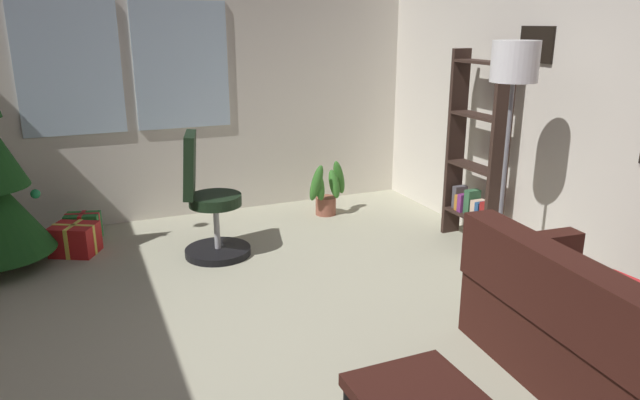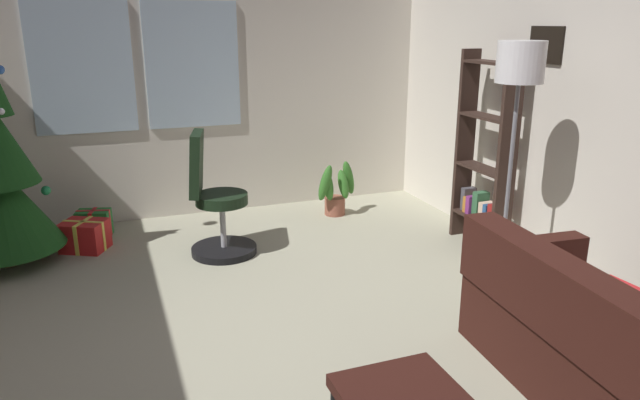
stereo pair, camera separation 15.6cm
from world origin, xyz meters
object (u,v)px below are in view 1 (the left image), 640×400
(office_chair, at_px, (209,208))
(potted_plant, at_px, (327,191))
(floor_lamp, at_px, (513,84))
(footstool, at_px, (413,397))
(gift_box_red, at_px, (75,239))
(gift_box_green, at_px, (83,227))
(bookshelf, at_px, (476,161))

(office_chair, distance_m, potted_plant, 1.49)
(office_chair, height_order, floor_lamp, floor_lamp)
(footstool, relative_size, gift_box_red, 1.15)
(gift_box_red, xyz_separation_m, gift_box_green, (0.08, 0.33, -0.00))
(office_chair, relative_size, floor_lamp, 0.59)
(footstool, height_order, office_chair, office_chair)
(footstool, xyz_separation_m, floor_lamp, (1.60, 1.39, 1.16))
(gift_box_red, height_order, office_chair, office_chair)
(gift_box_green, height_order, office_chair, office_chair)
(gift_box_red, bearing_deg, footstool, -68.04)
(gift_box_red, height_order, floor_lamp, floor_lamp)
(gift_box_green, height_order, bookshelf, bookshelf)
(gift_box_red, height_order, gift_box_green, gift_box_red)
(bookshelf, height_order, floor_lamp, floor_lamp)
(footstool, distance_m, gift_box_red, 3.56)
(gift_box_green, xyz_separation_m, floor_lamp, (2.85, -2.24, 1.38))
(footstool, xyz_separation_m, gift_box_red, (-1.33, 3.30, -0.22))
(potted_plant, bearing_deg, floor_lamp, -75.71)
(gift_box_red, relative_size, floor_lamp, 0.25)
(footstool, xyz_separation_m, bookshelf, (1.98, 2.20, 0.40))
(floor_lamp, bearing_deg, gift_box_green, 141.89)
(footstool, height_order, floor_lamp, floor_lamp)
(gift_box_green, xyz_separation_m, office_chair, (0.99, -0.82, 0.30))
(gift_box_red, bearing_deg, potted_plant, 2.75)
(gift_box_green, height_order, potted_plant, potted_plant)
(gift_box_red, bearing_deg, bookshelf, -18.34)
(footstool, distance_m, bookshelf, 2.99)
(bookshelf, relative_size, potted_plant, 2.95)
(office_chair, bearing_deg, bookshelf, -15.12)
(footstool, bearing_deg, gift_box_red, 111.96)
(office_chair, bearing_deg, potted_plant, 24.24)
(floor_lamp, height_order, potted_plant, floor_lamp)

